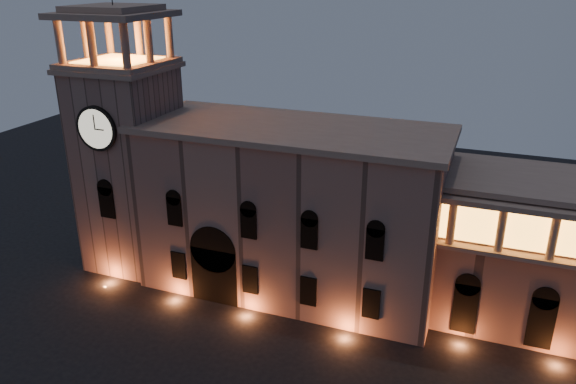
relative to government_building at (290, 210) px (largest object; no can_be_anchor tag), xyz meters
The scene contains 2 objects.
government_building is the anchor object (origin of this frame).
clock_tower 18.82m from the government_building, behind, with size 9.80×9.80×32.40m.
Camera 1 is at (16.33, -27.35, 31.64)m, focal length 35.00 mm.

